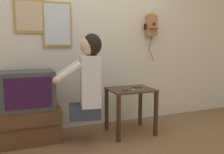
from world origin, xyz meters
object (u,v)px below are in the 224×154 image
television (28,90)px  cell_phone_held (126,90)px  toothbrush (137,90)px  person (88,77)px  cell_phone_spare (138,87)px  wall_mirror (57,25)px  wall_phone_antique (151,25)px  framed_picture (30,16)px

television → cell_phone_held: television is taller
cell_phone_held → toothbrush: 0.15m
person → cell_phone_spare: person is taller
wall_mirror → toothbrush: 1.34m
cell_phone_held → cell_phone_spare: 0.23m
wall_phone_antique → framed_picture: framed_picture is taller
framed_picture → person: bearing=-42.4°
wall_phone_antique → cell_phone_spare: 1.03m
framed_picture → cell_phone_spare: bearing=-19.7°
cell_phone_held → cell_phone_spare: same height
toothbrush → framed_picture: bearing=52.6°
toothbrush → cell_phone_held: bearing=50.3°
person → toothbrush: (0.61, -0.08, -0.19)m
wall_mirror → person: bearing=-64.3°
toothbrush → cell_phone_spare: bearing=-38.8°
cell_phone_held → wall_phone_antique: bearing=66.9°
television → cell_phone_spare: 1.37m
person → television: size_ratio=1.66×
wall_mirror → cell_phone_spare: (0.95, -0.46, -0.82)m
framed_picture → cell_phone_spare: framed_picture is taller
framed_picture → toothbrush: framed_picture is taller
person → wall_mirror: 0.86m
cell_phone_spare → framed_picture: bearing=106.1°
framed_picture → wall_mirror: 0.34m
television → toothbrush: television is taller
toothbrush → wall_phone_antique: bearing=-52.4°
television → framed_picture: bearing=75.5°
television → wall_mirror: (0.41, 0.31, 0.78)m
wall_phone_antique → cell_phone_held: (-0.64, -0.50, -0.84)m
television → toothbrush: 1.31m
wall_phone_antique → framed_picture: bearing=178.5°
wall_mirror → cell_phone_held: bearing=-36.0°
person → cell_phone_spare: 0.72m
wall_phone_antique → cell_phone_spare: bearing=-136.0°
cell_phone_held → cell_phone_spare: bearing=50.3°
toothbrush → wall_mirror: bearing=44.6°
cell_phone_spare → toothbrush: (-0.08, -0.15, 0.00)m
television → wall_mirror: 0.93m
person → wall_mirror: wall_mirror is taller
wall_phone_antique → wall_mirror: size_ratio=1.25×
person → television: (-0.66, 0.22, -0.15)m
wall_phone_antique → wall_mirror: 1.38m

